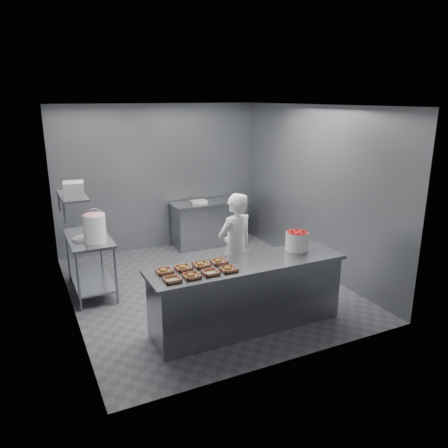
# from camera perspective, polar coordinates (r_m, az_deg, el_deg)

# --- Properties ---
(floor) EXTENTS (4.50, 4.50, 0.00)m
(floor) POSITION_cam_1_polar(r_m,az_deg,el_deg) (7.03, -2.36, -8.25)
(floor) COLOR #4C4C51
(floor) RESTS_ON ground
(ceiling) EXTENTS (4.50, 4.50, 0.00)m
(ceiling) POSITION_cam_1_polar(r_m,az_deg,el_deg) (6.39, -2.66, 15.23)
(ceiling) COLOR white
(ceiling) RESTS_ON wall_back
(wall_back) EXTENTS (4.00, 0.04, 2.80)m
(wall_back) POSITION_cam_1_polar(r_m,az_deg,el_deg) (8.64, -8.45, 6.01)
(wall_back) COLOR slate
(wall_back) RESTS_ON ground
(wall_left) EXTENTS (0.04, 4.50, 2.80)m
(wall_left) POSITION_cam_1_polar(r_m,az_deg,el_deg) (6.09, -20.06, 0.86)
(wall_left) COLOR slate
(wall_left) RESTS_ON ground
(wall_right) EXTENTS (0.04, 4.50, 2.80)m
(wall_right) POSITION_cam_1_polar(r_m,az_deg,el_deg) (7.56, 11.59, 4.39)
(wall_right) COLOR slate
(wall_right) RESTS_ON ground
(service_counter) EXTENTS (2.60, 0.70, 0.90)m
(service_counter) POSITION_cam_1_polar(r_m,az_deg,el_deg) (5.73, 3.03, -9.19)
(service_counter) COLOR slate
(service_counter) RESTS_ON ground
(prep_table) EXTENTS (0.60, 1.20, 0.90)m
(prep_table) POSITION_cam_1_polar(r_m,az_deg,el_deg) (6.93, -17.10, -4.04)
(prep_table) COLOR slate
(prep_table) RESTS_ON ground
(back_counter) EXTENTS (1.50, 0.60, 0.90)m
(back_counter) POSITION_cam_1_polar(r_m,az_deg,el_deg) (8.84, -1.95, 0.11)
(back_counter) COLOR slate
(back_counter) RESTS_ON ground
(wall_shelf) EXTENTS (0.35, 0.90, 0.03)m
(wall_shelf) POSITION_cam_1_polar(r_m,az_deg,el_deg) (6.65, -19.22, 3.52)
(wall_shelf) COLOR slate
(wall_shelf) RESTS_ON wall_left
(tray_0) EXTENTS (0.19, 0.18, 0.04)m
(tray_0) POSITION_cam_1_polar(r_m,az_deg,el_deg) (5.04, -6.79, -7.20)
(tray_0) COLOR tan
(tray_0) RESTS_ON service_counter
(tray_1) EXTENTS (0.19, 0.18, 0.06)m
(tray_1) POSITION_cam_1_polar(r_m,az_deg,el_deg) (5.11, -4.27, -6.74)
(tray_1) COLOR tan
(tray_1) RESTS_ON service_counter
(tray_2) EXTENTS (0.19, 0.18, 0.04)m
(tray_2) POSITION_cam_1_polar(r_m,az_deg,el_deg) (5.20, -1.76, -6.33)
(tray_2) COLOR tan
(tray_2) RESTS_ON service_counter
(tray_3) EXTENTS (0.19, 0.18, 0.06)m
(tray_3) POSITION_cam_1_polar(r_m,az_deg,el_deg) (5.29, 0.60, -5.87)
(tray_3) COLOR tan
(tray_3) RESTS_ON service_counter
(tray_4) EXTENTS (0.19, 0.18, 0.06)m
(tray_4) POSITION_cam_1_polar(r_m,az_deg,el_deg) (5.28, -7.82, -6.08)
(tray_4) COLOR tan
(tray_4) RESTS_ON service_counter
(tray_5) EXTENTS (0.19, 0.18, 0.06)m
(tray_5) POSITION_cam_1_polar(r_m,az_deg,el_deg) (5.35, -5.37, -5.68)
(tray_5) COLOR tan
(tray_5) RESTS_ON service_counter
(tray_6) EXTENTS (0.19, 0.18, 0.06)m
(tray_6) POSITION_cam_1_polar(r_m,az_deg,el_deg) (5.43, -2.99, -5.28)
(tray_6) COLOR tan
(tray_6) RESTS_ON service_counter
(tray_7) EXTENTS (0.19, 0.18, 0.06)m
(tray_7) POSITION_cam_1_polar(r_m,az_deg,el_deg) (5.52, -0.68, -4.89)
(tray_7) COLOR tan
(tray_7) RESTS_ON service_counter
(worker) EXTENTS (0.67, 0.52, 1.63)m
(worker) POSITION_cam_1_polar(r_m,az_deg,el_deg) (6.28, 1.47, -3.25)
(worker) COLOR white
(worker) RESTS_ON ground
(strawberry_tub) EXTENTS (0.31, 0.31, 0.26)m
(strawberry_tub) POSITION_cam_1_polar(r_m,az_deg,el_deg) (6.03, 9.51, -2.10)
(strawberry_tub) COLOR white
(strawberry_tub) RESTS_ON service_counter
(glaze_bucket) EXTENTS (0.34, 0.32, 0.49)m
(glaze_bucket) POSITION_cam_1_polar(r_m,az_deg,el_deg) (6.53, -16.56, -0.44)
(glaze_bucket) COLOR white
(glaze_bucket) RESTS_ON prep_table
(bucket_lid) EXTENTS (0.41, 0.41, 0.02)m
(bucket_lid) POSITION_cam_1_polar(r_m,az_deg,el_deg) (6.74, -17.81, -1.83)
(bucket_lid) COLOR white
(bucket_lid) RESTS_ON prep_table
(rag) EXTENTS (0.15, 0.13, 0.02)m
(rag) POSITION_cam_1_polar(r_m,az_deg,el_deg) (7.18, -16.64, -0.65)
(rag) COLOR #CCB28C
(rag) RESTS_ON prep_table
(appliance) EXTENTS (0.30, 0.34, 0.23)m
(appliance) POSITION_cam_1_polar(r_m,az_deg,el_deg) (6.37, -19.03, 4.20)
(appliance) COLOR gray
(appliance) RESTS_ON wall_shelf
(paper_stack) EXTENTS (0.32, 0.25, 0.05)m
(paper_stack) POSITION_cam_1_polar(r_m,az_deg,el_deg) (8.64, -3.32, 2.93)
(paper_stack) COLOR silver
(paper_stack) RESTS_ON back_counter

